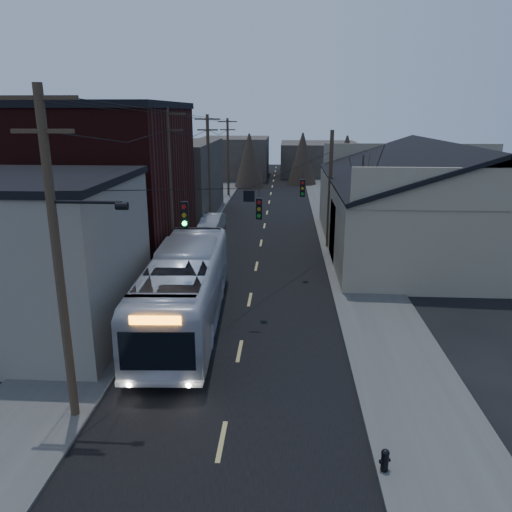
{
  "coord_description": "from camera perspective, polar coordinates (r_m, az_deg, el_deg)",
  "views": [
    {
      "loc": [
        1.84,
        -11.0,
        9.73
      ],
      "look_at": [
        0.45,
        12.13,
        3.0
      ],
      "focal_mm": 35.0,
      "sensor_mm": 36.0,
      "label": 1
    }
  ],
  "objects": [
    {
      "name": "bare_tree",
      "position": [
        31.94,
        11.81,
        4.79
      ],
      "size": [
        0.4,
        0.4,
        7.2
      ],
      "primitive_type": "cone",
      "color": "black",
      "rests_on": "ground"
    },
    {
      "name": "building_brick",
      "position": [
        33.52,
        -17.43,
        7.35
      ],
      "size": [
        10.0,
        12.0,
        10.0
      ],
      "primitive_type": "cube",
      "color": "black",
      "rests_on": "ground"
    },
    {
      "name": "building_clapboard",
      "position": [
        23.59,
        -24.07,
        -0.57
      ],
      "size": [
        8.0,
        8.0,
        7.0
      ],
      "primitive_type": "cube",
      "color": "slate",
      "rests_on": "ground"
    },
    {
      "name": "fire_hydrant",
      "position": [
        15.31,
        14.52,
        -21.56
      ],
      "size": [
        0.33,
        0.23,
        0.68
      ],
      "rotation": [
        0.0,
        0.0,
        0.34
      ],
      "color": "black",
      "rests_on": "sidewalk_right"
    },
    {
      "name": "building_left_far",
      "position": [
        48.75,
        -10.15,
        8.6
      ],
      "size": [
        9.0,
        14.0,
        7.0
      ],
      "primitive_type": "cube",
      "color": "#36312B",
      "rests_on": "ground"
    },
    {
      "name": "utility_lines",
      "position": [
        35.81,
        -4.59,
        8.48
      ],
      "size": [
        11.24,
        45.28,
        10.5
      ],
      "color": "#382B1E",
      "rests_on": "ground"
    },
    {
      "name": "sidewalk_right",
      "position": [
        42.38,
        9.68,
        2.77
      ],
      "size": [
        4.0,
        110.0,
        0.12
      ],
      "primitive_type": "cube",
      "color": "#474744",
      "rests_on": "ground"
    },
    {
      "name": "warehouse",
      "position": [
        38.34,
        20.37,
        4.61
      ],
      "size": [
        16.16,
        20.6,
        7.73
      ],
      "color": "gray",
      "rests_on": "ground"
    },
    {
      "name": "road_surface",
      "position": [
        42.18,
        0.85,
        2.87
      ],
      "size": [
        9.0,
        110.0,
        0.02
      ],
      "primitive_type": "cube",
      "color": "black",
      "rests_on": "ground"
    },
    {
      "name": "bus",
      "position": [
        23.45,
        -8.14,
        -3.73
      ],
      "size": [
        3.67,
        13.1,
        3.61
      ],
      "primitive_type": "imported",
      "rotation": [
        0.0,
        0.0,
        3.19
      ],
      "color": "silver",
      "rests_on": "ground"
    },
    {
      "name": "sidewalk_left",
      "position": [
        42.94,
        -7.86,
        3.03
      ],
      "size": [
        4.0,
        110.0,
        0.12
      ],
      "primitive_type": "cube",
      "color": "#474744",
      "rests_on": "ground"
    },
    {
      "name": "parked_car",
      "position": [
        41.85,
        -5.08,
        3.75
      ],
      "size": [
        1.86,
        4.68,
        1.52
      ],
      "primitive_type": "imported",
      "rotation": [
        0.0,
        0.0,
        -0.06
      ],
      "color": "#94969B",
      "rests_on": "ground"
    },
    {
      "name": "ground",
      "position": [
        14.8,
        -5.02,
        -24.98
      ],
      "size": [
        160.0,
        160.0,
        0.0
      ],
      "primitive_type": "plane",
      "color": "black",
      "rests_on": "ground"
    },
    {
      "name": "building_far_right",
      "position": [
        81.49,
        7.19,
        10.98
      ],
      "size": [
        12.0,
        14.0,
        5.0
      ],
      "primitive_type": "cube",
      "color": "#36312B",
      "rests_on": "ground"
    },
    {
      "name": "building_far_left",
      "position": [
        76.7,
        -2.49,
        11.15
      ],
      "size": [
        10.0,
        12.0,
        6.0
      ],
      "primitive_type": "cube",
      "color": "#36312B",
      "rests_on": "ground"
    }
  ]
}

